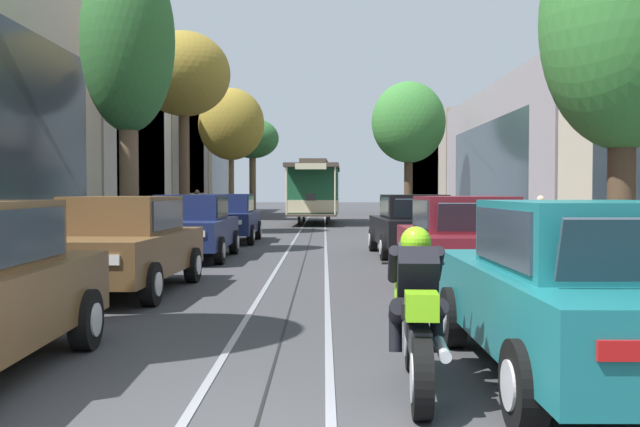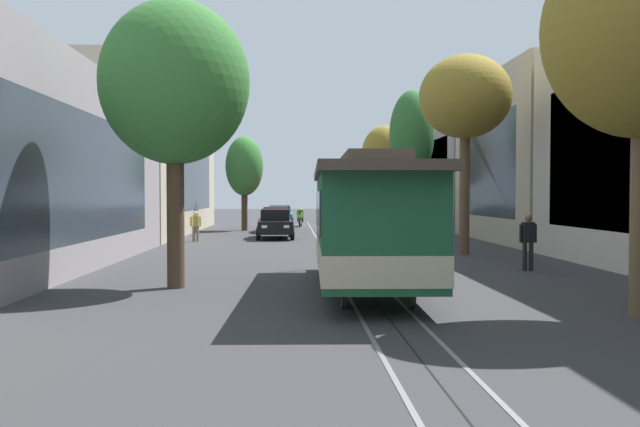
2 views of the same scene
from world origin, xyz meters
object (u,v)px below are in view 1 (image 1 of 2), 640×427
at_px(parked_car_black_mid_right, 413,225).
at_px(pedestrian_crossing_far, 197,206).
at_px(street_tree_kerb_left_far, 252,140).
at_px(street_tree_kerb_left_mid, 184,76).
at_px(parked_car_maroon_second_right, 462,241).
at_px(motorcycle_with_rider, 417,314).
at_px(parked_car_teal_near_right, 583,290).
at_px(parked_car_brown_second_left, 122,244).
at_px(street_tree_kerb_right_second, 409,123).
at_px(parked_car_navy_fourth_left, 228,218).
at_px(street_tree_kerb_right_near, 623,24).
at_px(parked_car_navy_mid_left, 192,226).
at_px(pedestrian_on_left_pavement, 540,219).
at_px(cable_car_trolley, 315,191).
at_px(street_tree_kerb_left_second, 128,44).
at_px(street_tree_kerb_left_fourth, 231,125).

height_order(parked_car_black_mid_right, pedestrian_crossing_far, pedestrian_crossing_far).
height_order(street_tree_kerb_left_far, pedestrian_crossing_far, street_tree_kerb_left_far).
bearing_deg(street_tree_kerb_left_mid, parked_car_maroon_second_right, -62.80).
distance_m(street_tree_kerb_left_far, motorcycle_with_rider, 46.50).
relative_size(street_tree_kerb_left_mid, motorcycle_with_rider, 3.97).
distance_m(parked_car_teal_near_right, pedestrian_crossing_far, 28.28).
xyz_separation_m(parked_car_brown_second_left, parked_car_teal_near_right, (5.59, -5.45, 0.00)).
height_order(parked_car_teal_near_right, street_tree_kerb_right_second, street_tree_kerb_right_second).
bearing_deg(parked_car_navy_fourth_left, street_tree_kerb_left_far, 94.12).
bearing_deg(parked_car_maroon_second_right, parked_car_teal_near_right, -91.41).
bearing_deg(street_tree_kerb_right_near, parked_car_black_mid_right, 106.14).
height_order(parked_car_navy_mid_left, parked_car_teal_near_right, same).
bearing_deg(pedestrian_on_left_pavement, street_tree_kerb_left_far, 110.12).
relative_size(parked_car_navy_fourth_left, pedestrian_on_left_pavement, 2.83).
xyz_separation_m(parked_car_maroon_second_right, cable_car_trolley, (-2.90, 24.95, 0.86)).
bearing_deg(parked_car_maroon_second_right, street_tree_kerb_right_near, -38.07).
bearing_deg(parked_car_teal_near_right, street_tree_kerb_left_mid, 109.73).
xyz_separation_m(parked_car_navy_mid_left, pedestrian_crossing_far, (-2.71, 15.80, 0.19)).
distance_m(parked_car_navy_mid_left, street_tree_kerb_left_second, 5.14).
relative_size(street_tree_kerb_left_fourth, street_tree_kerb_left_far, 1.09).
distance_m(street_tree_kerb_left_mid, street_tree_kerb_left_fourth, 12.95).
height_order(parked_car_maroon_second_right, street_tree_kerb_left_mid, street_tree_kerb_left_mid).
relative_size(parked_car_brown_second_left, street_tree_kerb_right_second, 0.61).
height_order(parked_car_maroon_second_right, parked_car_black_mid_right, same).
xyz_separation_m(parked_car_navy_mid_left, street_tree_kerb_left_second, (-1.83, 1.07, 4.68)).
height_order(parked_car_navy_fourth_left, motorcycle_with_rider, parked_car_navy_fourth_left).
height_order(street_tree_kerb_right_second, pedestrian_crossing_far, street_tree_kerb_right_second).
distance_m(street_tree_kerb_right_second, pedestrian_crossing_far, 11.54).
bearing_deg(street_tree_kerb_left_far, street_tree_kerb_right_second, -58.08).
relative_size(parked_car_brown_second_left, cable_car_trolley, 0.48).
bearing_deg(parked_car_black_mid_right, pedestrian_crossing_far, 119.08).
height_order(parked_car_maroon_second_right, pedestrian_crossing_far, pedestrian_crossing_far).
xyz_separation_m(parked_car_maroon_second_right, pedestrian_on_left_pavement, (3.82, 8.05, 0.07)).
bearing_deg(street_tree_kerb_left_mid, street_tree_kerb_right_second, 41.50).
bearing_deg(street_tree_kerb_left_fourth, parked_car_brown_second_left, -86.09).
bearing_deg(parked_car_maroon_second_right, street_tree_kerb_left_mid, 117.20).
xyz_separation_m(parked_car_brown_second_left, pedestrian_on_left_pavement, (9.57, 8.80, 0.07)).
distance_m(parked_car_brown_second_left, parked_car_navy_mid_left, 5.80).
xyz_separation_m(street_tree_kerb_left_far, pedestrian_crossing_far, (-0.75, -18.47, -4.44)).
distance_m(street_tree_kerb_left_fourth, street_tree_kerb_right_second, 10.54).
relative_size(parked_car_navy_fourth_left, motorcycle_with_rider, 2.20).
bearing_deg(street_tree_kerb_left_fourth, street_tree_kerb_right_second, -23.88).
bearing_deg(motorcycle_with_rider, parked_car_teal_near_right, 12.99).
bearing_deg(street_tree_kerb_left_second, street_tree_kerb_left_far, 90.20).
bearing_deg(street_tree_kerb_left_second, street_tree_kerb_right_second, 62.23).
relative_size(parked_car_navy_fourth_left, street_tree_kerb_left_mid, 0.55).
xyz_separation_m(parked_car_black_mid_right, cable_car_trolley, (-2.78, 18.97, 0.86)).
xyz_separation_m(parked_car_navy_mid_left, parked_car_navy_fourth_left, (0.10, 5.79, 0.00)).
bearing_deg(street_tree_kerb_right_second, parked_car_maroon_second_right, -94.54).
height_order(parked_car_teal_near_right, cable_car_trolley, cable_car_trolley).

